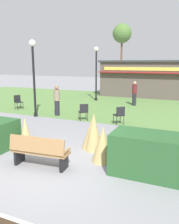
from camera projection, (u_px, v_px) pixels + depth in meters
ground_plane at (51, 169)px, 6.66m from camera, size 80.00×80.00×0.00m
lawn_patch at (138, 105)px, 16.80m from camera, size 36.00×12.00×0.01m
park_bench at (39, 151)px, 6.69m from camera, size 1.74×0.68×0.95m
hedge_right at (154, 155)px, 6.22m from camera, size 2.23×1.10×1.13m
ornamental_grass_behind_left at (92, 133)px, 8.21m from camera, size 0.74×0.74×1.08m
ornamental_grass_behind_right at (103, 144)px, 7.09m from camera, size 0.69×0.69×1.10m
ornamental_grass_behind_center at (94, 132)px, 7.98m from camera, size 0.61×0.61×1.31m
ornamental_grass_behind_far at (25, 133)px, 8.19m from camera, size 0.54×0.54×1.12m
lamppost_mid at (34, 69)px, 12.65m from camera, size 0.36×0.36×4.15m
lamppost_far at (96, 67)px, 18.20m from camera, size 0.36×0.36×4.15m
food_kiosk at (149, 78)px, 20.96m from camera, size 8.29×4.16×3.15m
cafe_chair_west at (84, 111)px, 12.12m from camera, size 0.62×0.62×0.89m
cafe_chair_east at (120, 114)px, 11.36m from camera, size 0.62×0.62×0.89m
cafe_chair_center at (18, 101)px, 15.22m from camera, size 0.58×0.58×0.89m
person_strolling at (134, 93)px, 16.33m from camera, size 0.34×0.34×1.69m
person_standing at (57, 100)px, 13.26m from camera, size 0.34×0.34×1.69m
parked_car_west_slot at (137, 82)px, 28.87m from camera, size 4.32×2.29×1.20m
tree_left_bg at (122, 34)px, 34.63m from camera, size 2.80×2.80×8.58m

